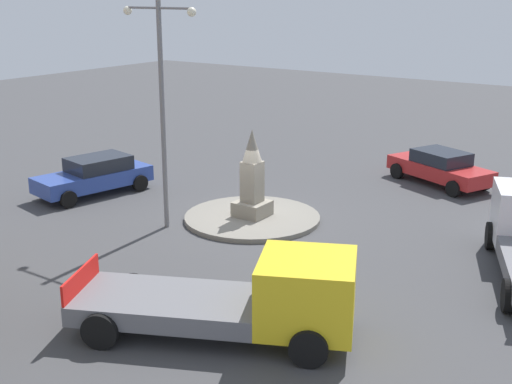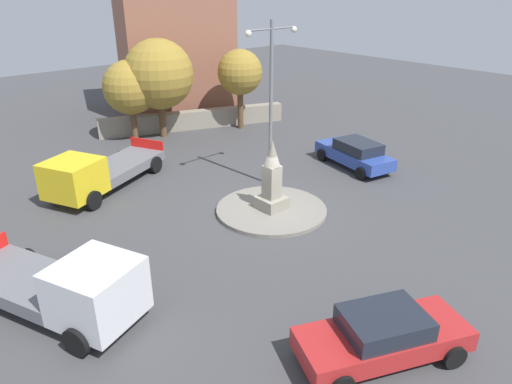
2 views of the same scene
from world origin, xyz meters
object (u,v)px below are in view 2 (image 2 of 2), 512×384
at_px(car_red_waiting, 383,335).
at_px(corner_building, 173,46).
at_px(monument, 272,181).
at_px(tree_mid_cluster, 159,74).
at_px(tree_near_wall, 240,73).
at_px(streetlamp, 271,90).
at_px(truck_white_near_island, 68,288).
at_px(car_blue_parked_right, 355,153).
at_px(tree_far_corner, 130,88).
at_px(truck_yellow_parked_left, 95,173).

relative_size(car_red_waiting, corner_building, 0.51).
xyz_separation_m(monument, tree_mid_cluster, (-2.17, -12.13, 2.42)).
height_order(car_red_waiting, tree_near_wall, tree_near_wall).
height_order(monument, corner_building, corner_building).
height_order(streetlamp, truck_white_near_island, streetlamp).
relative_size(streetlamp, tree_near_wall, 1.47).
bearing_deg(car_blue_parked_right, tree_near_wall, -90.90).
relative_size(monument, car_blue_parked_right, 0.64).
relative_size(monument, tree_mid_cluster, 0.51).
bearing_deg(corner_building, car_red_waiting, 68.01).
bearing_deg(monument, truck_white_near_island, 7.04).
bearing_deg(car_blue_parked_right, car_red_waiting, 40.38).
bearing_deg(streetlamp, tree_far_corner, -82.32).
xyz_separation_m(corner_building, tree_mid_cluster, (4.35, 5.13, -0.81)).
xyz_separation_m(truck_white_near_island, tree_near_wall, (-15.97, -11.44, 2.61)).
relative_size(truck_white_near_island, tree_mid_cluster, 1.08).
xyz_separation_m(car_red_waiting, truck_white_near_island, (5.32, -6.92, 0.27)).
relative_size(streetlamp, tree_mid_cluster, 1.26).
height_order(streetlamp, corner_building, corner_building).
bearing_deg(streetlamp, monument, 48.02).
distance_m(tree_mid_cluster, tree_far_corner, 1.86).
relative_size(corner_building, tree_far_corner, 1.94).
relative_size(car_blue_parked_right, car_red_waiting, 0.99).
height_order(car_blue_parked_right, tree_far_corner, tree_far_corner).
relative_size(tree_mid_cluster, tree_far_corner, 1.24).
relative_size(truck_yellow_parked_left, tree_near_wall, 1.32).
relative_size(tree_near_wall, tree_far_corner, 1.06).
xyz_separation_m(tree_near_wall, tree_mid_cluster, (4.79, -1.81, 0.23)).
bearing_deg(tree_mid_cluster, car_blue_parked_right, 112.45).
bearing_deg(streetlamp, tree_near_wall, -121.52).
bearing_deg(tree_far_corner, truck_yellow_parked_left, 48.97).
distance_m(monument, tree_mid_cluster, 12.56).
bearing_deg(truck_white_near_island, tree_far_corner, -124.58).
distance_m(streetlamp, corner_building, 15.75).
bearing_deg(tree_far_corner, streetlamp, 97.68).
xyz_separation_m(car_red_waiting, corner_building, (-10.21, -25.30, 3.92)).
bearing_deg(monument, tree_near_wall, -123.98).
height_order(tree_near_wall, tree_far_corner, tree_near_wall).
distance_m(streetlamp, truck_white_near_island, 12.00).
distance_m(truck_white_near_island, tree_mid_cluster, 17.57).
height_order(car_blue_parked_right, corner_building, corner_building).
height_order(streetlamp, car_red_waiting, streetlamp).
height_order(streetlamp, car_blue_parked_right, streetlamp).
bearing_deg(streetlamp, corner_building, -106.80).
distance_m(corner_building, tree_far_corner, 7.63).
distance_m(car_red_waiting, tree_far_corner, 21.35).
relative_size(car_red_waiting, truck_yellow_parked_left, 0.71).
relative_size(monument, tree_near_wall, 0.59).
distance_m(tree_near_wall, tree_mid_cluster, 5.13).
xyz_separation_m(car_blue_parked_right, tree_near_wall, (-0.15, -9.43, 2.85)).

